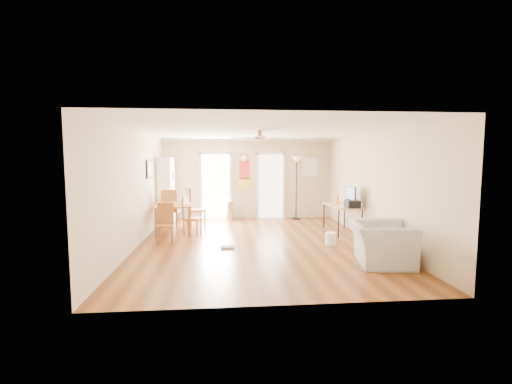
{
  "coord_description": "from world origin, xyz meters",
  "views": [
    {
      "loc": [
        -0.8,
        -8.06,
        1.99
      ],
      "look_at": [
        0.0,
        0.6,
        1.15
      ],
      "focal_mm": 24.82,
      "sensor_mm": 36.0,
      "label": 1
    }
  ],
  "objects": [
    {
      "name": "ceiling_fan",
      "position": [
        0.0,
        -0.3,
        2.43
      ],
      "size": [
        1.24,
        1.24,
        0.2
      ],
      "primitive_type": null,
      "color": "#593819",
      "rests_on": "ceiling"
    },
    {
      "name": "imac",
      "position": [
        2.47,
        0.7,
        1.0
      ],
      "size": [
        0.21,
        0.57,
        0.53
      ],
      "primitive_type": null,
      "rotation": [
        0.0,
        0.0,
        -0.23
      ],
      "color": "black",
      "rests_on": "computer_desk"
    },
    {
      "name": "computer_desk",
      "position": [
        2.36,
        1.06,
        0.37
      ],
      "size": [
        0.69,
        1.37,
        0.74
      ],
      "primitive_type": null,
      "color": "tan",
      "rests_on": "floor"
    },
    {
      "name": "wall_front",
      "position": [
        0.0,
        -3.5,
        1.3
      ],
      "size": [
        5.5,
        0.04,
        2.6
      ],
      "primitive_type": null,
      "color": "beige",
      "rests_on": "floor"
    },
    {
      "name": "wastebasket_a",
      "position": [
        1.65,
        -0.26,
        0.14
      ],
      "size": [
        0.31,
        0.31,
        0.28
      ],
      "primitive_type": "cylinder",
      "rotation": [
        0.0,
        0.0,
        0.32
      ],
      "color": "white",
      "rests_on": "floor"
    },
    {
      "name": "kitchen_doorway",
      "position": [
        -1.05,
        3.48,
        1.05
      ],
      "size": [
        0.9,
        0.1,
        2.1
      ],
      "primitive_type": null,
      "color": "white",
      "rests_on": "wall_back"
    },
    {
      "name": "dining_chair_far",
      "position": [
        -2.32,
        2.18,
        0.54
      ],
      "size": [
        0.47,
        0.47,
        1.09
      ],
      "primitive_type": null,
      "rotation": [
        0.0,
        0.0,
        3.1
      ],
      "color": "#A76F36",
      "rests_on": "floor"
    },
    {
      "name": "trash_can",
      "position": [
        -0.59,
        3.2,
        0.31
      ],
      "size": [
        0.33,
        0.33,
        0.62
      ],
      "primitive_type": "cylinder",
      "rotation": [
        0.0,
        0.0,
        -0.17
      ],
      "color": "#BBBCBE",
      "rests_on": "floor"
    },
    {
      "name": "dining_chair_right_b",
      "position": [
        -1.6,
        1.01,
        0.49
      ],
      "size": [
        0.49,
        0.49,
        0.98
      ],
      "primitive_type": null,
      "rotation": [
        0.0,
        0.0,
        1.34
      ],
      "color": "#9B6632",
      "rests_on": "floor"
    },
    {
      "name": "keyboard",
      "position": [
        2.2,
        0.68,
        0.74
      ],
      "size": [
        0.23,
        0.4,
        0.01
      ],
      "primitive_type": "cube",
      "rotation": [
        0.0,
        0.0,
        -0.31
      ],
      "color": "white",
      "rests_on": "computer_desk"
    },
    {
      "name": "wall_back",
      "position": [
        0.0,
        3.5,
        1.3
      ],
      "size": [
        5.5,
        0.04,
        2.6
      ],
      "primitive_type": null,
      "color": "beige",
      "rests_on": "floor"
    },
    {
      "name": "dining_chair_right_a",
      "position": [
        -1.6,
        2.08,
        0.56
      ],
      "size": [
        0.59,
        0.59,
        1.13
      ],
      "primitive_type": null,
      "rotation": [
        0.0,
        0.0,
        1.91
      ],
      "color": "#975830",
      "rests_on": "floor"
    },
    {
      "name": "armchair",
      "position": [
        2.15,
        -1.78,
        0.39
      ],
      "size": [
        1.25,
        1.37,
        0.78
      ],
      "primitive_type": "imported",
      "rotation": [
        0.0,
        0.0,
        1.38
      ],
      "color": "#AAABA5",
      "rests_on": "floor"
    },
    {
      "name": "crown_molding",
      "position": [
        0.0,
        0.0,
        2.56
      ],
      "size": [
        5.5,
        7.0,
        0.08
      ],
      "primitive_type": null,
      "color": "white",
      "rests_on": "wall_back"
    },
    {
      "name": "floor_cloth",
      "position": [
        -0.73,
        -0.36,
        0.02
      ],
      "size": [
        0.32,
        0.26,
        0.04
      ],
      "primitive_type": "cube",
      "rotation": [
        0.0,
        0.0,
        0.1
      ],
      "color": "#A3A39D",
      "rests_on": "floor"
    },
    {
      "name": "bookshelf",
      "position": [
        -2.53,
        2.77,
        1.0
      ],
      "size": [
        0.6,
        0.97,
        2.0
      ],
      "primitive_type": null,
      "rotation": [
        0.0,
        0.0,
        -0.24
      ],
      "color": "white",
      "rests_on": "floor"
    },
    {
      "name": "torchiere_lamp",
      "position": [
        1.55,
        3.2,
        1.02
      ],
      "size": [
        0.39,
        0.39,
        2.04
      ],
      "primitive_type": null,
      "rotation": [
        0.0,
        0.0,
        0.01
      ],
      "color": "black",
      "rests_on": "floor"
    },
    {
      "name": "wall_decal",
      "position": [
        -0.13,
        3.48,
        1.55
      ],
      "size": [
        0.46,
        0.03,
        1.1
      ],
      "primitive_type": "cube",
      "color": "red",
      "rests_on": "wall_back"
    },
    {
      "name": "floor",
      "position": [
        0.0,
        0.0,
        0.0
      ],
      "size": [
        7.0,
        7.0,
        0.0
      ],
      "primitive_type": "plane",
      "color": "brown",
      "rests_on": "ground"
    },
    {
      "name": "wall_left",
      "position": [
        -2.75,
        0.0,
        1.3
      ],
      "size": [
        0.04,
        7.0,
        2.6
      ],
      "primitive_type": null,
      "color": "beige",
      "rests_on": "floor"
    },
    {
      "name": "ac_grille",
      "position": [
        2.05,
        3.47,
        1.7
      ],
      "size": [
        0.5,
        0.04,
        0.6
      ],
      "primitive_type": "cube",
      "color": "white",
      "rests_on": "wall_back"
    },
    {
      "name": "dining_table",
      "position": [
        -2.15,
        1.5,
        0.39
      ],
      "size": [
        1.11,
        1.66,
        0.78
      ],
      "primitive_type": null,
      "rotation": [
        0.0,
        0.0,
        0.12
      ],
      "color": "olive",
      "rests_on": "floor"
    },
    {
      "name": "framed_poster",
      "position": [
        -2.73,
        1.4,
        1.7
      ],
      "size": [
        0.04,
        0.66,
        0.48
      ],
      "primitive_type": "cube",
      "color": "black",
      "rests_on": "wall_left"
    },
    {
      "name": "printer",
      "position": [
        2.45,
        0.55,
        0.83
      ],
      "size": [
        0.32,
        0.37,
        0.19
      ],
      "primitive_type": "cube",
      "rotation": [
        0.0,
        0.0,
        -0.02
      ],
      "color": "black",
      "rests_on": "computer_desk"
    },
    {
      "name": "ceiling",
      "position": [
        0.0,
        0.0,
        2.6
      ],
      "size": [
        5.5,
        7.0,
        0.0
      ],
      "primitive_type": null,
      "color": "silver",
      "rests_on": "floor"
    },
    {
      "name": "dining_chair_near",
      "position": [
        -2.17,
        0.25,
        0.46
      ],
      "size": [
        0.4,
        0.4,
        0.92
      ],
      "primitive_type": null,
      "rotation": [
        0.0,
        0.0,
        0.05
      ],
      "color": "#9C6332",
      "rests_on": "floor"
    },
    {
      "name": "orange_bottle",
      "position": [
        2.3,
        1.29,
        0.86
      ],
      "size": [
        0.09,
        0.09,
        0.24
      ],
      "primitive_type": "cylinder",
      "rotation": [
        0.0,
        0.0,
        -0.11
      ],
      "color": "orange",
      "rests_on": "computer_desk"
    },
    {
      "name": "bathroom_doorway",
      "position": [
        0.75,
        3.48,
        1.05
      ],
      "size": [
        0.8,
        0.1,
        2.1
      ],
      "primitive_type": null,
      "color": "white",
      "rests_on": "wall_back"
    },
    {
      "name": "wall_right",
      "position": [
        2.75,
        0.0,
        1.3
      ],
      "size": [
        0.04,
        7.0,
        2.6
      ],
      "primitive_type": null,
      "color": "beige",
      "rests_on": "floor"
    }
  ]
}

